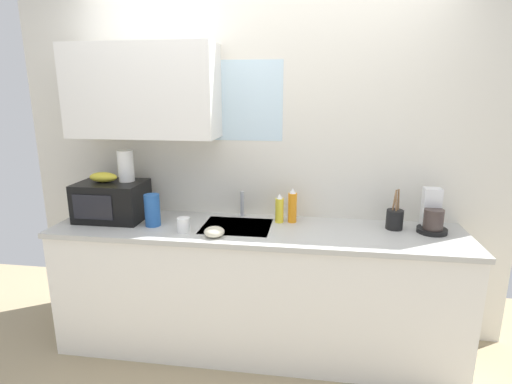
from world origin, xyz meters
The scene contains 13 objects.
kitchen_wall_assembly centered at (-0.15, 0.31, 1.35)m, with size 3.53×0.42×2.50m.
counter_unit centered at (0.00, 0.00, 0.46)m, with size 2.76×0.63×0.90m.
sink_faucet centered at (-0.14, 0.24, 0.99)m, with size 0.03×0.03×0.19m, color #B2B5BA.
microwave centered at (-1.04, 0.05, 1.04)m, with size 0.46×0.35×0.27m.
banana_bunch centered at (-1.09, 0.05, 1.20)m, with size 0.20×0.11×0.07m, color gold.
paper_towel_roll centered at (-0.94, 0.10, 1.28)m, with size 0.11×0.11×0.22m, color white.
coffee_maker centered at (1.14, 0.11, 1.00)m, with size 0.19×0.21×0.28m.
dish_soap_bottle_yellow centered at (0.14, 0.15, 1.00)m, with size 0.06×0.06×0.21m.
dish_soap_bottle_orange centered at (0.23, 0.17, 1.01)m, with size 0.06×0.06×0.24m.
cereal_canister centered at (-0.70, -0.05, 1.01)m, with size 0.10×0.10×0.22m, color #2659A5.
mug_white centered at (-0.46, -0.14, 0.95)m, with size 0.08×0.08×0.10m, color white.
utensil_crock centered at (0.91, 0.12, 0.97)m, with size 0.11×0.11×0.27m.
small_bowl centered at (-0.24, -0.20, 0.93)m, with size 0.13×0.13×0.07m, color beige.
Camera 1 is at (0.37, -2.54, 1.80)m, focal length 28.33 mm.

